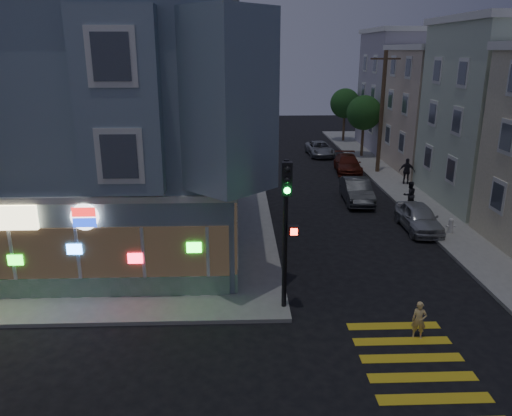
{
  "coord_description": "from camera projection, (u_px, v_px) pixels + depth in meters",
  "views": [
    {
      "loc": [
        1.16,
        -13.43,
        9.15
      ],
      "look_at": [
        1.91,
        6.53,
        2.82
      ],
      "focal_mm": 35.0,
      "sensor_mm": 36.0,
      "label": 1
    }
  ],
  "objects": [
    {
      "name": "pedestrian_b",
      "position": [
        407.0,
        171.0,
        34.88
      ],
      "size": [
        1.15,
        0.79,
        1.82
      ],
      "primitive_type": "imported",
      "rotation": [
        0.0,
        0.0,
        2.78
      ],
      "color": "black",
      "rests_on": "sidewalk_ne"
    },
    {
      "name": "ground",
      "position": [
        203.0,
        358.0,
        15.52
      ],
      "size": [
        120.0,
        120.0,
        0.0
      ],
      "primitive_type": "plane",
      "color": "black",
      "rests_on": "ground"
    },
    {
      "name": "traffic_signal",
      "position": [
        287.0,
        211.0,
        17.13
      ],
      "size": [
        0.64,
        0.62,
        5.5
      ],
      "rotation": [
        0.0,
        0.0,
        -0.04
      ],
      "color": "black",
      "rests_on": "sidewalk_nw"
    },
    {
      "name": "utility_pole",
      "position": [
        382.0,
        111.0,
        37.35
      ],
      "size": [
        2.2,
        0.3,
        9.0
      ],
      "color": "#4C3826",
      "rests_on": "sidewalk_ne"
    },
    {
      "name": "corner_building",
      "position": [
        89.0,
        123.0,
        24.01
      ],
      "size": [
        14.6,
        14.6,
        11.4
      ],
      "color": "slate",
      "rests_on": "sidewalk_nw"
    },
    {
      "name": "parked_car_c",
      "position": [
        348.0,
        164.0,
        38.87
      ],
      "size": [
        2.28,
        4.78,
        1.34
      ],
      "primitive_type": "imported",
      "rotation": [
        0.0,
        0.0,
        -0.09
      ],
      "color": "#5E2115",
      "rests_on": "ground"
    },
    {
      "name": "parked_car_a",
      "position": [
        419.0,
        217.0,
        26.35
      ],
      "size": [
        1.72,
        4.17,
        1.41
      ],
      "primitive_type": "imported",
      "rotation": [
        0.0,
        0.0,
        -0.01
      ],
      "color": "#ADB0B5",
      "rests_on": "ground"
    },
    {
      "name": "fire_hydrant",
      "position": [
        451.0,
        225.0,
        25.61
      ],
      "size": [
        0.46,
        0.27,
        0.8
      ],
      "color": "silver",
      "rests_on": "sidewalk_ne"
    },
    {
      "name": "row_house_d",
      "position": [
        431.0,
        92.0,
        46.96
      ],
      "size": [
        12.0,
        8.6,
        10.5
      ],
      "primitive_type": "cube",
      "color": "#A8A1B1",
      "rests_on": "sidewalk_ne"
    },
    {
      "name": "street_tree_near",
      "position": [
        364.0,
        113.0,
        43.34
      ],
      "size": [
        3.0,
        3.0,
        5.3
      ],
      "color": "#4C3826",
      "rests_on": "sidewalk_ne"
    },
    {
      "name": "running_child",
      "position": [
        419.0,
        320.0,
        16.44
      ],
      "size": [
        0.55,
        0.44,
        1.29
      ],
      "primitive_type": "imported",
      "rotation": [
        0.0,
        0.0,
        -0.33
      ],
      "color": "#F0CB7A",
      "rests_on": "ground"
    },
    {
      "name": "parked_car_b",
      "position": [
        357.0,
        191.0,
        31.22
      ],
      "size": [
        1.78,
        4.56,
        1.48
      ],
      "primitive_type": "imported",
      "rotation": [
        0.0,
        0.0,
        -0.05
      ],
      "color": "#3A3D3F",
      "rests_on": "ground"
    },
    {
      "name": "pedestrian_a",
      "position": [
        410.0,
        195.0,
        29.5
      ],
      "size": [
        0.91,
        0.78,
        1.64
      ],
      "primitive_type": "imported",
      "rotation": [
        0.0,
        0.0,
        3.36
      ],
      "color": "black",
      "rests_on": "sidewalk_ne"
    },
    {
      "name": "street_tree_far",
      "position": [
        345.0,
        103.0,
        50.96
      ],
      "size": [
        3.0,
        3.0,
        5.3
      ],
      "color": "#4C3826",
      "rests_on": "sidewalk_ne"
    },
    {
      "name": "parked_car_d",
      "position": [
        320.0,
        149.0,
        45.06
      ],
      "size": [
        2.31,
        4.63,
        1.26
      ],
      "primitive_type": "imported",
      "rotation": [
        0.0,
        0.0,
        0.05
      ],
      "color": "#92969B",
      "rests_on": "ground"
    },
    {
      "name": "sidewalk_nw",
      "position": [
        40.0,
        178.0,
        36.92
      ],
      "size": [
        33.0,
        42.0,
        0.15
      ],
      "primitive_type": "cube",
      "color": "gray",
      "rests_on": "ground"
    },
    {
      "name": "row_house_c",
      "position": [
        474.0,
        111.0,
        38.62
      ],
      "size": [
        12.0,
        8.6,
        9.0
      ],
      "primitive_type": "cube",
      "color": "beige",
      "rests_on": "sidewalk_ne"
    }
  ]
}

